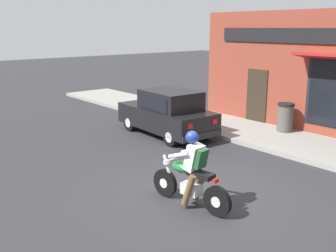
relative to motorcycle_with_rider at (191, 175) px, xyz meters
The scene contains 5 objects.
ground_plane 0.98m from the motorcycle_with_rider, 25.47° to the left, with size 80.00×80.00×0.00m, color #2B2B2D.
sidewalk_curb 6.43m from the motorcycle_with_rider, 31.09° to the left, with size 2.60×22.00×0.14m, color gray.
motorcycle_with_rider is the anchor object (origin of this frame).
car_hatchback 5.59m from the motorcycle_with_rider, 54.93° to the left, with size 1.82×3.86×1.57m.
trash_bin 6.56m from the motorcycle_with_rider, 17.19° to the left, with size 0.56×0.56×0.98m.
Camera 1 is at (-5.87, -5.78, 3.62)m, focal length 42.00 mm.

